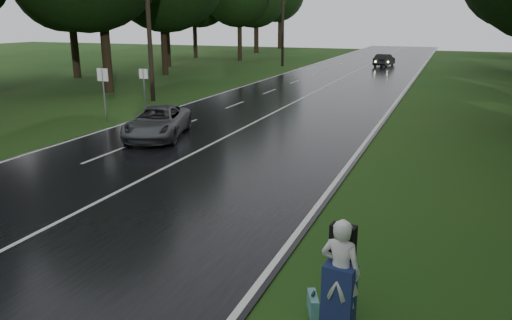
{
  "coord_description": "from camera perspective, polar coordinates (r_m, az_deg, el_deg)",
  "views": [
    {
      "loc": [
        8.88,
        -6.3,
        4.98
      ],
      "look_at": [
        3.91,
        6.11,
        1.1
      ],
      "focal_mm": 34.24,
      "sensor_mm": 36.0,
      "label": 1
    }
  ],
  "objects": [
    {
      "name": "grey_car",
      "position": [
        21.52,
        -11.45,
        4.36
      ],
      "size": [
        3.49,
        5.13,
        1.3
      ],
      "primitive_type": "imported",
      "rotation": [
        0.0,
        0.0,
        0.31
      ],
      "color": "#525457",
      "rests_on": "road"
    },
    {
      "name": "road_sign_b",
      "position": [
        28.68,
        -12.77,
        5.78
      ],
      "size": [
        0.55,
        0.1,
        2.29
      ],
      "primitive_type": null,
      "color": "white",
      "rests_on": "ground"
    },
    {
      "name": "far_car",
      "position": [
        55.56,
        14.75,
        11.23
      ],
      "size": [
        1.95,
        4.08,
        1.29
      ],
      "primitive_type": "imported",
      "rotation": [
        0.0,
        0.0,
        2.99
      ],
      "color": "black",
      "rests_on": "road"
    },
    {
      "name": "suitcase",
      "position": [
        8.95,
        6.67,
        -16.38
      ],
      "size": [
        0.33,
        0.51,
        0.35
      ],
      "primitive_type": "cube",
      "rotation": [
        0.0,
        0.0,
        0.41
      ],
      "color": "teal",
      "rests_on": "ground"
    },
    {
      "name": "hitchhiker",
      "position": [
        8.48,
        9.8,
        -13.06
      ],
      "size": [
        0.74,
        0.68,
        1.88
      ],
      "color": "silver",
      "rests_on": "ground"
    },
    {
      "name": "tree_left_e",
      "position": [
        46.48,
        -10.51,
        9.76
      ],
      "size": [
        9.66,
        9.66,
        15.1
      ],
      "primitive_type": null,
      "color": "black",
      "rests_on": "ground"
    },
    {
      "name": "tree_left_d",
      "position": [
        36.18,
        -16.73,
        7.59
      ],
      "size": [
        10.31,
        10.31,
        16.11
      ],
      "primitive_type": null,
      "color": "black",
      "rests_on": "ground"
    },
    {
      "name": "road_sign_a",
      "position": [
        25.95,
        -17.07,
        4.4
      ],
      "size": [
        0.63,
        0.1,
        2.63
      ],
      "primitive_type": null,
      "color": "white",
      "rests_on": "ground"
    },
    {
      "name": "road",
      "position": [
        28.2,
        3.11,
        6.03
      ],
      "size": [
        12.0,
        140.0,
        0.04
      ],
      "primitive_type": "cube",
      "color": "black",
      "rests_on": "ground"
    },
    {
      "name": "lane_center",
      "position": [
        28.19,
        3.11,
        6.08
      ],
      "size": [
        0.12,
        140.0,
        0.01
      ],
      "primitive_type": "cube",
      "color": "silver",
      "rests_on": "road"
    },
    {
      "name": "tree_left_f",
      "position": [
        61.52,
        -1.89,
        11.53
      ],
      "size": [
        9.52,
        9.52,
        14.87
      ],
      "primitive_type": null,
      "color": "black",
      "rests_on": "ground"
    },
    {
      "name": "utility_pole_mid",
      "position": [
        31.65,
        -11.91,
        6.78
      ],
      "size": [
        1.8,
        0.28,
        9.13
      ],
      "primitive_type": null,
      "color": "black",
      "rests_on": "ground"
    },
    {
      "name": "utility_pole_far",
      "position": [
        54.29,
        3.09,
        10.89
      ],
      "size": [
        1.8,
        0.28,
        9.76
      ],
      "primitive_type": null,
      "color": "black",
      "rests_on": "ground"
    }
  ]
}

